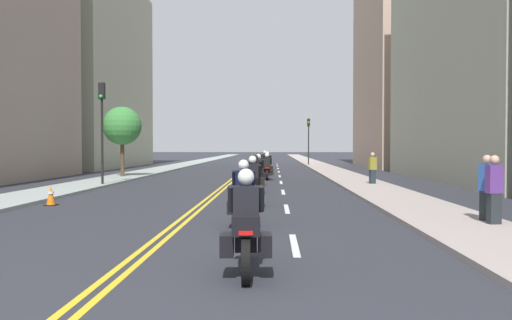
{
  "coord_description": "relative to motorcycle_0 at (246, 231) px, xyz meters",
  "views": [
    {
      "loc": [
        2.39,
        -2.36,
        1.96
      ],
      "look_at": [
        1.56,
        22.47,
        1.32
      ],
      "focal_mm": 36.5,
      "sensor_mm": 36.0,
      "label": 1
    }
  ],
  "objects": [
    {
      "name": "lane_dashes_white",
      "position": [
        0.85,
        23.35,
        -0.65
      ],
      "size": [
        0.14,
        56.4,
        0.01
      ],
      "color": "silver",
      "rests_on": "ground"
    },
    {
      "name": "motorcycle_5",
      "position": [
        0.05,
        22.63,
        -0.02
      ],
      "size": [
        0.77,
        2.21,
        1.58
      ],
      "rotation": [
        0.0,
        0.0,
        0.02
      ],
      "color": "black",
      "rests_on": "ground"
    },
    {
      "name": "ground_plane",
      "position": [
        -1.97,
        42.35,
        -0.66
      ],
      "size": [
        264.0,
        264.0,
        0.0
      ],
      "primitive_type": "plane",
      "color": "#2B2C34"
    },
    {
      "name": "motorcycle_4",
      "position": [
        -0.34,
        18.37,
        -0.01
      ],
      "size": [
        0.77,
        2.12,
        1.59
      ],
      "rotation": [
        0.0,
        0.0,
        0.02
      ],
      "color": "black",
      "rests_on": "ground"
    },
    {
      "name": "pedestrian_2",
      "position": [
        5.68,
        4.51,
        0.25
      ],
      "size": [
        0.4,
        0.29,
        1.76
      ],
      "rotation": [
        0.0,
        0.0,
        3.33
      ],
      "color": "#23292D",
      "rests_on": "ground"
    },
    {
      "name": "motorcycle_2",
      "position": [
        -0.27,
        9.22,
        0.01
      ],
      "size": [
        0.78,
        2.27,
        1.66
      ],
      "rotation": [
        0.0,
        0.0,
        0.04
      ],
      "color": "black",
      "rests_on": "ground"
    },
    {
      "name": "traffic_cone_0",
      "position": [
        -6.98,
        9.02,
        -0.33
      ],
      "size": [
        0.37,
        0.37,
        0.67
      ],
      "color": "black",
      "rests_on": "ground"
    },
    {
      "name": "sidewalk_right",
      "position": [
        4.96,
        42.35,
        -0.6
      ],
      "size": [
        2.61,
        144.0,
        0.12
      ],
      "primitive_type": "cube",
      "color": "#A99A94",
      "rests_on": "ground"
    },
    {
      "name": "centreline_yellow_inner",
      "position": [
        -2.09,
        42.35,
        -0.65
      ],
      "size": [
        0.12,
        132.0,
        0.01
      ],
      "primitive_type": "cube",
      "color": "yellow",
      "rests_on": "ground"
    },
    {
      "name": "pedestrian_1",
      "position": [
        5.73,
        5.08,
        0.25
      ],
      "size": [
        0.36,
        0.42,
        1.76
      ],
      "rotation": [
        0.0,
        0.0,
        5.2
      ],
      "color": "#22292C",
      "rests_on": "ground"
    },
    {
      "name": "traffic_light_far",
      "position": [
        4.06,
        45.72,
        2.67
      ],
      "size": [
        0.28,
        0.38,
        4.84
      ],
      "color": "black",
      "rests_on": "ground"
    },
    {
      "name": "motorcycle_1",
      "position": [
        -0.31,
        4.72,
        0.01
      ],
      "size": [
        0.78,
        2.28,
        1.64
      ],
      "rotation": [
        0.0,
        0.0,
        0.04
      ],
      "color": "black",
      "rests_on": "ground"
    },
    {
      "name": "centreline_yellow_outer",
      "position": [
        -1.85,
        42.35,
        -0.65
      ],
      "size": [
        0.12,
        132.0,
        0.01
      ],
      "primitive_type": "cube",
      "color": "yellow",
      "rests_on": "ground"
    },
    {
      "name": "street_tree_0",
      "position": [
        -8.94,
        23.93,
        2.57
      ],
      "size": [
        2.37,
        2.37,
        4.44
      ],
      "color": "#4E3A26",
      "rests_on": "ground"
    },
    {
      "name": "traffic_light_near",
      "position": [
        -8.0,
        17.29,
        2.82
      ],
      "size": [
        0.28,
        0.38,
        5.09
      ],
      "color": "black",
      "rests_on": "ground"
    },
    {
      "name": "motorcycle_3",
      "position": [
        -0.34,
        13.98,
        0.0
      ],
      "size": [
        0.77,
        2.26,
        1.63
      ],
      "rotation": [
        0.0,
        0.0,
        0.03
      ],
      "color": "black",
      "rests_on": "ground"
    },
    {
      "name": "pedestrian_0",
      "position": [
        5.36,
        18.0,
        0.2
      ],
      "size": [
        0.41,
        0.32,
        1.67
      ],
      "rotation": [
        0.0,
        0.0,
        3.46
      ],
      "color": "#232C34",
      "rests_on": "ground"
    },
    {
      "name": "motorcycle_6",
      "position": [
        0.01,
        27.58,
        0.0
      ],
      "size": [
        0.76,
        2.09,
        1.62
      ],
      "rotation": [
        0.0,
        0.0,
        0.01
      ],
      "color": "black",
      "rests_on": "ground"
    },
    {
      "name": "building_left_2",
      "position": [
        -17.62,
        40.79,
        8.36
      ],
      "size": [
        8.85,
        19.37,
        18.04
      ],
      "color": "#A3A88C",
      "rests_on": "ground"
    },
    {
      "name": "motorcycle_0",
      "position": [
        0.0,
        0.0,
        0.0
      ],
      "size": [
        0.78,
        2.3,
        1.62
      ],
      "rotation": [
        0.0,
        0.0,
        0.05
      ],
      "color": "black",
      "rests_on": "ground"
    },
    {
      "name": "building_right_2",
      "position": [
        12.33,
        42.34,
        12.23
      ],
      "size": [
        6.15,
        15.6,
        25.77
      ],
      "color": "tan",
      "rests_on": "ground"
    },
    {
      "name": "motorcycle_7",
      "position": [
        -0.23,
        32.04,
        0.02
      ],
      "size": [
        0.77,
        2.24,
        1.65
      ],
      "rotation": [
        0.0,
        0.0,
        0.03
      ],
      "color": "black",
      "rests_on": "ground"
    },
    {
      "name": "sidewalk_left",
      "position": [
        -8.9,
        42.35,
        -0.6
      ],
      "size": [
        2.61,
        144.0,
        0.12
      ],
      "primitive_type": "cube",
      "color": "#99A49F",
      "rests_on": "ground"
    }
  ]
}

